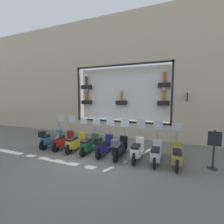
# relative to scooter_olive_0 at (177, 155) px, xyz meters

# --- Properties ---
(ground_plane) EXTENTS (120.00, 120.00, 0.00)m
(ground_plane) POSITION_rel_scooter_olive_0_xyz_m (-0.18, 3.42, -0.42)
(ground_plane) COLOR #66635E
(building_facade) EXTENTS (1.18, 36.00, 8.06)m
(building_facade) POSITION_rel_scooter_olive_0_xyz_m (3.42, 3.42, 3.69)
(building_facade) COLOR tan
(building_facade) RESTS_ON ground_plane
(scooter_olive_0) EXTENTS (1.80, 0.61, 1.60)m
(scooter_olive_0) POSITION_rel_scooter_olive_0_xyz_m (0.00, 0.00, 0.00)
(scooter_olive_0) COLOR black
(scooter_olive_0) RESTS_ON ground_plane
(scooter_silver_1) EXTENTS (1.79, 0.61, 1.64)m
(scooter_silver_1) POSITION_rel_scooter_olive_0_xyz_m (-0.00, 0.79, -0.01)
(scooter_silver_1) COLOR black
(scooter_silver_1) RESTS_ON ground_plane
(scooter_white_2) EXTENTS (1.81, 0.60, 1.70)m
(scooter_white_2) POSITION_rel_scooter_olive_0_xyz_m (0.01, 1.58, 0.02)
(scooter_white_2) COLOR black
(scooter_white_2) RESTS_ON ground_plane
(scooter_black_3) EXTENTS (1.80, 0.60, 1.66)m
(scooter_black_3) POSITION_rel_scooter_olive_0_xyz_m (-0.06, 2.38, 0.05)
(scooter_black_3) COLOR black
(scooter_black_3) RESTS_ON ground_plane
(scooter_navy_4) EXTENTS (1.80, 0.60, 1.70)m
(scooter_navy_4) POSITION_rel_scooter_olive_0_xyz_m (-0.05, 3.17, 0.06)
(scooter_navy_4) COLOR black
(scooter_navy_4) RESTS_ON ground_plane
(scooter_green_5) EXTENTS (1.80, 0.60, 1.63)m
(scooter_green_5) POSITION_rel_scooter_olive_0_xyz_m (0.00, 3.96, 0.00)
(scooter_green_5) COLOR black
(scooter_green_5) RESTS_ON ground_plane
(scooter_yellow_6) EXTENTS (1.80, 0.60, 1.56)m
(scooter_yellow_6) POSITION_rel_scooter_olive_0_xyz_m (0.00, 4.75, 0.00)
(scooter_yellow_6) COLOR black
(scooter_yellow_6) RESTS_ON ground_plane
(scooter_red_7) EXTENTS (1.80, 0.61, 1.70)m
(scooter_red_7) POSITION_rel_scooter_olive_0_xyz_m (-0.05, 5.54, 0.06)
(scooter_red_7) COLOR black
(scooter_red_7) RESTS_ON ground_plane
(scooter_teal_8) EXTENTS (1.81, 0.61, 1.64)m
(scooter_teal_8) POSITION_rel_scooter_olive_0_xyz_m (-0.05, 6.34, 0.06)
(scooter_teal_8) COLOR black
(scooter_teal_8) RESTS_ON ground_plane
(shop_sign_post) EXTENTS (0.36, 0.45, 1.51)m
(shop_sign_post) POSITION_rel_scooter_olive_0_xyz_m (0.22, -1.29, 0.38)
(shop_sign_post) COLOR #232326
(shop_sign_post) RESTS_ON ground_plane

